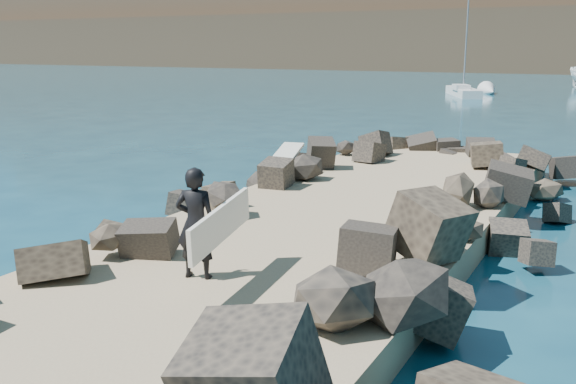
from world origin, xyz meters
name	(u,v)px	position (x,y,z in m)	size (l,w,h in m)	color
ground	(312,256)	(0.00, 0.00, 0.00)	(800.00, 800.00, 0.00)	#0F384C
jetty	(260,273)	(0.00, -2.00, 0.30)	(6.00, 26.00, 0.60)	#8C7759
riprap_left	(146,231)	(-2.90, -1.50, 0.50)	(2.60, 22.00, 1.00)	black
riprap_right	(438,281)	(2.90, -1.50, 0.50)	(2.60, 22.00, 1.00)	black
surfboard_resting	(282,163)	(-2.68, 3.68, 1.04)	(0.58, 2.30, 0.08)	silver
surfer_with_board	(199,223)	(-0.26, -3.32, 1.46)	(1.03, 2.10, 1.71)	black
sailboat_a	(463,92)	(-7.25, 43.20, 0.35)	(4.43, 7.15, 8.61)	silver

